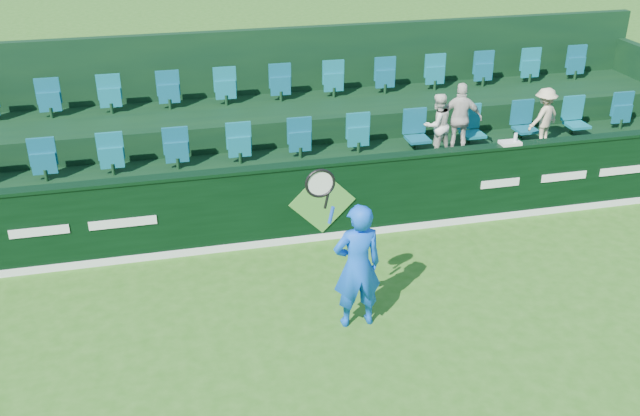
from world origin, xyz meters
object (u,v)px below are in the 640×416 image
object	(u,v)px
spectator_right	(544,117)
towel	(510,143)
spectator_middle	(460,119)
drinks_bottle	(515,139)
tennis_player	(357,265)
spectator_left	(437,125)

from	to	relation	value
spectator_right	towel	world-z (taller)	spectator_right
spectator_middle	drinks_bottle	world-z (taller)	spectator_middle
spectator_middle	towel	bearing A→B (deg)	127.74
tennis_player	drinks_bottle	size ratio (longest dim) A/B	12.75
spectator_left	towel	bearing A→B (deg)	111.61
towel	spectator_right	bearing A→B (deg)	41.79
towel	drinks_bottle	xyz separation A→B (m)	(0.09, 0.00, 0.07)
tennis_player	towel	bearing A→B (deg)	36.14
spectator_right	towel	bearing A→B (deg)	19.48
tennis_player	towel	world-z (taller)	tennis_player
spectator_middle	towel	size ratio (longest dim) A/B	3.84
spectator_middle	spectator_right	world-z (taller)	spectator_middle
tennis_player	spectator_left	world-z (taller)	tennis_player
tennis_player	spectator_middle	bearing A→B (deg)	50.44
spectator_middle	tennis_player	bearing A→B (deg)	68.12
tennis_player	drinks_bottle	xyz separation A→B (m)	(3.45, 2.46, 0.54)
spectator_right	drinks_bottle	xyz separation A→B (m)	(-1.17, -1.12, 0.09)
drinks_bottle	spectator_right	bearing A→B (deg)	43.86
spectator_left	drinks_bottle	world-z (taller)	spectator_left
tennis_player	spectator_left	distance (m)	4.40
spectator_left	towel	size ratio (longest dim) A/B	3.37
spectator_left	spectator_middle	size ratio (longest dim) A/B	0.88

